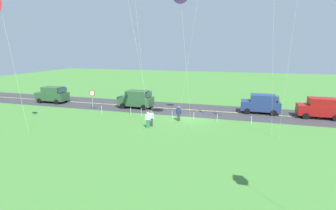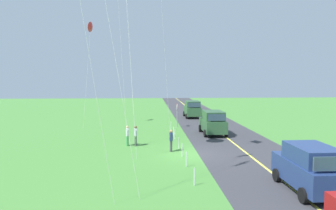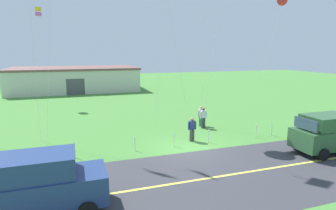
{
  "view_description": "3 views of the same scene",
  "coord_description": "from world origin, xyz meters",
  "px_view_note": "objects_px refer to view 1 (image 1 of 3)",
  "views": [
    {
      "loc": [
        -5.5,
        26.53,
        7.43
      ],
      "look_at": [
        1.6,
        2.32,
        1.87
      ],
      "focal_mm": 27.21,
      "sensor_mm": 36.0,
      "label": 1
    },
    {
      "loc": [
        -21.98,
        2.95,
        5.41
      ],
      "look_at": [
        -0.43,
        1.65,
        3.51
      ],
      "focal_mm": 33.92,
      "sensor_mm": 36.0,
      "label": 2
    },
    {
      "loc": [
        -6.48,
        -14.89,
        5.79
      ],
      "look_at": [
        -0.71,
        2.07,
        2.38
      ],
      "focal_mm": 29.91,
      "sensor_mm": 36.0,
      "label": 3
    }
  ],
  "objects_px": {
    "person_adult_near": "(179,113)",
    "kite_orange_near": "(0,6)",
    "car_parked_east_far": "(53,94)",
    "stop_sign": "(92,96)",
    "car_suv_foreground": "(136,99)",
    "car_parked_west_far": "(320,108)",
    "car_parked_west_near": "(261,104)",
    "person_child_watcher": "(151,118)",
    "person_adult_companion": "(148,120)"
  },
  "relations": [
    {
      "from": "car_parked_west_far",
      "to": "stop_sign",
      "type": "distance_m",
      "value": 26.1
    },
    {
      "from": "stop_sign",
      "to": "kite_orange_near",
      "type": "bearing_deg",
      "value": 78.46
    },
    {
      "from": "car_parked_east_far",
      "to": "stop_sign",
      "type": "bearing_deg",
      "value": 161.24
    },
    {
      "from": "stop_sign",
      "to": "person_child_watcher",
      "type": "height_order",
      "value": "stop_sign"
    },
    {
      "from": "person_adult_near",
      "to": "kite_orange_near",
      "type": "xyz_separation_m",
      "value": [
        13.15,
        7.93,
        9.99
      ]
    },
    {
      "from": "car_parked_east_far",
      "to": "person_adult_companion",
      "type": "xyz_separation_m",
      "value": [
        -17.25,
        7.56,
        -0.29
      ]
    },
    {
      "from": "kite_orange_near",
      "to": "car_parked_west_far",
      "type": "bearing_deg",
      "value": -154.19
    },
    {
      "from": "stop_sign",
      "to": "person_adult_near",
      "type": "xyz_separation_m",
      "value": [
        -11.23,
        1.45,
        -0.94
      ]
    },
    {
      "from": "car_parked_east_far",
      "to": "person_adult_companion",
      "type": "relative_size",
      "value": 2.75
    },
    {
      "from": "car_parked_east_far",
      "to": "kite_orange_near",
      "type": "distance_m",
      "value": 16.8
    },
    {
      "from": "car_parked_west_near",
      "to": "car_parked_west_far",
      "type": "xyz_separation_m",
      "value": [
        -6.06,
        0.5,
        0.0
      ]
    },
    {
      "from": "person_adult_companion",
      "to": "car_parked_east_far",
      "type": "bearing_deg",
      "value": 80.97
    },
    {
      "from": "car_parked_west_far",
      "to": "kite_orange_near",
      "type": "height_order",
      "value": "kite_orange_near"
    },
    {
      "from": "car_parked_east_far",
      "to": "person_adult_companion",
      "type": "bearing_deg",
      "value": 156.35
    },
    {
      "from": "car_suv_foreground",
      "to": "person_adult_near",
      "type": "relative_size",
      "value": 2.75
    },
    {
      "from": "car_parked_west_near",
      "to": "car_parked_west_far",
      "type": "bearing_deg",
      "value": 175.31
    },
    {
      "from": "stop_sign",
      "to": "person_adult_near",
      "type": "height_order",
      "value": "stop_sign"
    },
    {
      "from": "car_parked_west_near",
      "to": "person_child_watcher",
      "type": "xyz_separation_m",
      "value": [
        10.59,
        8.62,
        -0.29
      ]
    },
    {
      "from": "car_suv_foreground",
      "to": "car_parked_west_far",
      "type": "height_order",
      "value": "same"
    },
    {
      "from": "person_adult_near",
      "to": "stop_sign",
      "type": "bearing_deg",
      "value": 123.34
    },
    {
      "from": "car_parked_east_far",
      "to": "person_child_watcher",
      "type": "distance_m",
      "value": 18.68
    },
    {
      "from": "stop_sign",
      "to": "person_child_watcher",
      "type": "xyz_separation_m",
      "value": [
        -9.13,
        4.11,
        -0.94
      ]
    },
    {
      "from": "kite_orange_near",
      "to": "person_child_watcher",
      "type": "bearing_deg",
      "value": -154.49
    },
    {
      "from": "car_parked_east_far",
      "to": "person_child_watcher",
      "type": "relative_size",
      "value": 2.75
    },
    {
      "from": "car_parked_west_far",
      "to": "person_adult_companion",
      "type": "xyz_separation_m",
      "value": [
        16.76,
        8.78,
        -0.29
      ]
    },
    {
      "from": "car_parked_west_far",
      "to": "person_child_watcher",
      "type": "height_order",
      "value": "car_parked_west_far"
    },
    {
      "from": "car_suv_foreground",
      "to": "kite_orange_near",
      "type": "xyz_separation_m",
      "value": [
        6.42,
        12.36,
        9.7
      ]
    },
    {
      "from": "stop_sign",
      "to": "car_parked_east_far",
      "type": "bearing_deg",
      "value": -18.76
    },
    {
      "from": "person_adult_near",
      "to": "person_child_watcher",
      "type": "xyz_separation_m",
      "value": [
        2.1,
        2.66,
        0.0
      ]
    },
    {
      "from": "car_parked_west_near",
      "to": "kite_orange_near",
      "type": "height_order",
      "value": "kite_orange_near"
    },
    {
      "from": "car_suv_foreground",
      "to": "kite_orange_near",
      "type": "bearing_deg",
      "value": 62.55
    },
    {
      "from": "stop_sign",
      "to": "person_child_watcher",
      "type": "relative_size",
      "value": 1.6
    },
    {
      "from": "person_child_watcher",
      "to": "car_parked_east_far",
      "type": "bearing_deg",
      "value": 117.52
    },
    {
      "from": "car_parked_east_far",
      "to": "person_child_watcher",
      "type": "height_order",
      "value": "car_parked_east_far"
    },
    {
      "from": "kite_orange_near",
      "to": "car_parked_west_near",
      "type": "bearing_deg",
      "value": -147.3
    },
    {
      "from": "person_adult_near",
      "to": "kite_orange_near",
      "type": "relative_size",
      "value": 0.14
    },
    {
      "from": "person_child_watcher",
      "to": "kite_orange_near",
      "type": "relative_size",
      "value": 0.14
    },
    {
      "from": "car_suv_foreground",
      "to": "car_parked_east_far",
      "type": "height_order",
      "value": "same"
    },
    {
      "from": "car_parked_west_far",
      "to": "car_parked_east_far",
      "type": "relative_size",
      "value": 1.0
    },
    {
      "from": "car_parked_east_far",
      "to": "car_parked_west_near",
      "type": "bearing_deg",
      "value": -176.48
    },
    {
      "from": "car_suv_foreground",
      "to": "car_parked_east_far",
      "type": "distance_m",
      "value": 12.74
    },
    {
      "from": "car_suv_foreground",
      "to": "person_adult_near",
      "type": "height_order",
      "value": "car_suv_foreground"
    },
    {
      "from": "car_parked_west_far",
      "to": "kite_orange_near",
      "type": "relative_size",
      "value": 0.38
    },
    {
      "from": "car_suv_foreground",
      "to": "person_adult_companion",
      "type": "xyz_separation_m",
      "value": [
        -4.52,
        7.74,
        -0.29
      ]
    },
    {
      "from": "person_adult_near",
      "to": "person_adult_companion",
      "type": "relative_size",
      "value": 1.0
    },
    {
      "from": "car_parked_east_far",
      "to": "stop_sign",
      "type": "relative_size",
      "value": 1.72
    },
    {
      "from": "stop_sign",
      "to": "person_adult_near",
      "type": "bearing_deg",
      "value": 172.64
    },
    {
      "from": "car_parked_east_far",
      "to": "kite_orange_near",
      "type": "bearing_deg",
      "value": 117.42
    },
    {
      "from": "car_parked_east_far",
      "to": "person_adult_near",
      "type": "height_order",
      "value": "car_parked_east_far"
    },
    {
      "from": "car_suv_foreground",
      "to": "person_adult_companion",
      "type": "distance_m",
      "value": 8.97
    }
  ]
}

